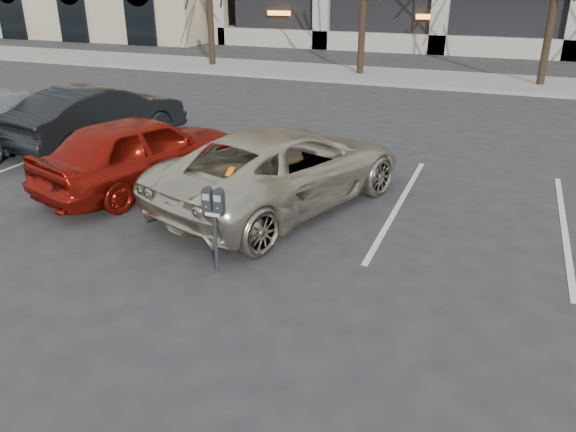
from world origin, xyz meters
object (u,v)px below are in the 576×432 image
Objects in this scene: parking_meter at (214,209)px; suv_silver at (283,167)px; car_silver at (9,118)px; car_red at (143,151)px; car_dark at (100,116)px.

parking_meter is 0.22× the size of suv_silver.
suv_silver is at bearing 175.12° from car_silver.
car_red is 0.88× the size of car_silver.
car_dark reaches higher than parking_meter.
car_silver is (-1.96, -0.92, -0.02)m from car_dark.
suv_silver is (-0.07, 2.71, -0.24)m from parking_meter.
parking_meter is at bearing 156.87° from car_red.
car_red is (-2.92, -0.14, 0.02)m from suv_silver.
car_red is 4.89m from car_silver.
parking_meter is 0.29× the size of car_red.
suv_silver reaches higher than car_silver.
car_silver is (-7.65, 1.10, -0.00)m from suv_silver.
car_silver is at bearing 37.65° from car_dark.
parking_meter is 7.47m from car_dark.
suv_silver reaches higher than parking_meter.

